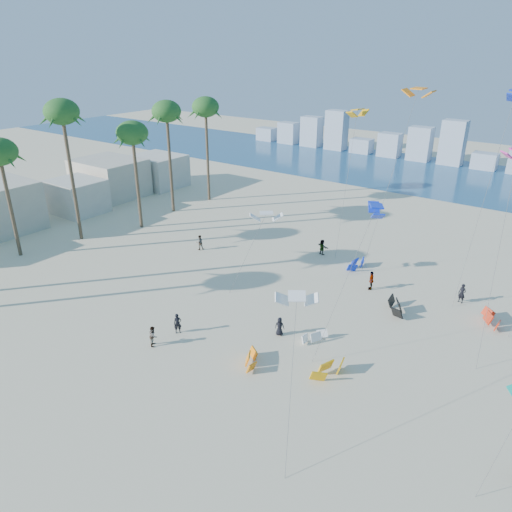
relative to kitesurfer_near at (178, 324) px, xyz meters
The scene contains 10 objects.
ground 8.16m from the kitesurfer_near, 96.91° to the right, with size 220.00×220.00×0.00m, color beige.
ocean 63.95m from the kitesurfer_near, 90.87° to the left, with size 220.00×220.00×0.00m, color navy.
kitesurfer_near is the anchor object (origin of this frame).
kitesurfer_mid 2.38m from the kitesurfer_near, 96.97° to the right, with size 0.80×0.62×1.65m, color gray.
kitesurfers_far 14.85m from the kitesurfer_near, 55.77° to the left, with size 36.22×21.85×1.87m.
grounded_kites 15.77m from the kitesurfer_near, 40.95° to the left, with size 15.75×22.81×1.00m.
flying_kites 23.10m from the kitesurfer_near, 45.83° to the left, with size 27.31×32.25×18.57m.
palm_row 26.51m from the kitesurfer_near, 160.03° to the left, with size 8.99×44.80×16.21m.
beachfront_buildings 36.99m from the kitesurfer_near, 159.80° to the left, with size 11.50×43.00×6.00m.
distant_skyline 74.00m from the kitesurfer_near, 91.68° to the left, with size 85.00×3.00×8.40m.
Camera 1 is at (25.61, -14.95, 21.47)m, focal length 33.68 mm.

